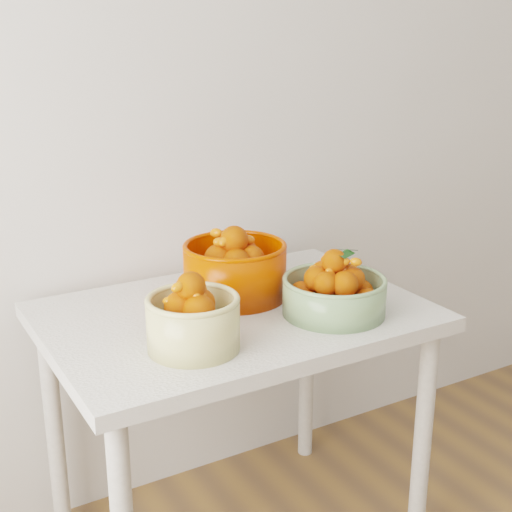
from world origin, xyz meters
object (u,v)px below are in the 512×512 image
object	(u,v)px
table	(235,343)
bowl_orange	(235,269)
bowl_cream	(193,320)
bowl_green	(334,292)

from	to	relation	value
table	bowl_orange	bearing A→B (deg)	61.09
table	bowl_orange	size ratio (longest dim) A/B	2.80
bowl_cream	bowl_orange	xyz separation A→B (m)	(0.25, 0.25, 0.01)
bowl_green	bowl_cream	bearing A→B (deg)	-178.69
table	bowl_cream	distance (m)	0.31
bowl_orange	table	bearing A→B (deg)	-118.91
table	bowl_cream	world-z (taller)	bowl_cream
table	bowl_orange	world-z (taller)	bowl_orange
bowl_green	bowl_orange	distance (m)	0.29
bowl_cream	bowl_green	world-z (taller)	bowl_cream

